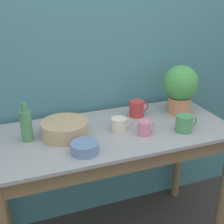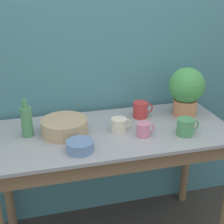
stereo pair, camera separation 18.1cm
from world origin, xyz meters
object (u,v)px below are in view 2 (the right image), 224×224
Objects in this scene: bowl_wash_large at (64,126)px; mug_red at (141,110)px; mug_cream at (119,125)px; mug_green at (186,127)px; mug_pink at (144,129)px; bowl_small_blue at (80,146)px; bottle_tall at (27,121)px; potted_plant at (186,89)px.

mug_red reaches higher than bowl_wash_large.
mug_red is (0.19, 0.16, 0.01)m from mug_cream.
mug_red is 0.35m from mug_green.
mug_pink is (-0.07, -0.26, -0.01)m from mug_red.
mug_green is 1.26× the size of mug_pink.
mug_green is at bearing -15.63° from bowl_wash_large.
mug_cream reaches higher than bowl_small_blue.
bottle_tall is 1.64× the size of mug_green.
mug_cream is at bearing -7.40° from bottle_tall.
mug_cream is 0.91× the size of mug_red.
bowl_small_blue is at bearing -176.64° from mug_green.
bowl_wash_large is at bearing -167.24° from mug_red.
mug_red is 0.99× the size of mug_green.
bottle_tall is (-0.21, 0.02, 0.05)m from bowl_wash_large.
potted_plant is at bearing -7.22° from mug_red.
bowl_small_blue is (-0.75, -0.30, -0.15)m from potted_plant.
potted_plant is at bearing 14.47° from mug_cream.
mug_green is at bearing 3.36° from bowl_small_blue.
bottle_tall reaches higher than bowl_small_blue.
mug_pink is at bearing 12.03° from bowl_small_blue.
mug_red is at bearing 36.86° from bowl_small_blue.
mug_red is 0.93× the size of bowl_small_blue.
potted_plant is 0.82m from bowl_small_blue.
mug_cream is (0.32, -0.05, -0.00)m from bowl_wash_large.
mug_green is at bearing -10.63° from mug_pink.
bowl_small_blue is at bearing -167.97° from mug_pink.
potted_plant reaches higher than mug_pink.
bowl_small_blue is (-0.38, -0.08, -0.01)m from mug_pink.
bottle_tall is 0.72m from mug_red.
mug_pink is at bearing -14.35° from bottle_tall.
bowl_wash_large is at bearing 161.72° from mug_pink.
bottle_tall is 1.54× the size of bowl_small_blue.
potted_plant reaches higher than mug_green.
bottle_tall is 0.37m from bowl_small_blue.
bowl_wash_large is at bearing 103.46° from bowl_small_blue.
bowl_wash_large is at bearing 171.49° from mug_cream.
mug_green is (0.17, -0.30, -0.00)m from mug_red.
mug_pink is 0.39m from bowl_small_blue.
bottle_tall is at bearing -176.76° from potted_plant.
mug_green is at bearing -13.36° from bottle_tall.
bowl_wash_large is 1.84× the size of bowl_small_blue.
mug_green is 0.24m from mug_pink.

